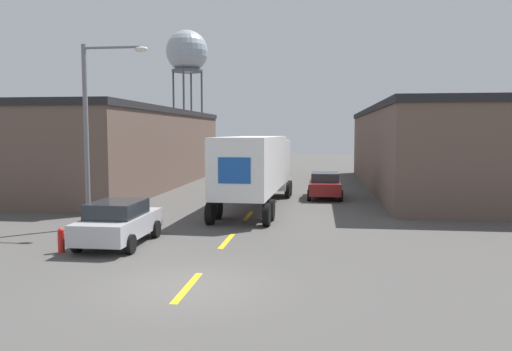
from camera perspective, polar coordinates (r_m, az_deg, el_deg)
name	(u,v)px	position (r m, az deg, el deg)	size (l,w,h in m)	color
ground_plane	(188,286)	(13.50, -7.73, -12.44)	(160.00, 160.00, 0.00)	#4C4947
road_centerline	(227,241)	(18.73, -3.33, -7.46)	(0.20, 13.86, 0.01)	gold
warehouse_left	(123,148)	(39.02, -14.95, 3.10)	(9.10, 25.95, 5.76)	brown
warehouse_right	(466,148)	(38.61, 22.85, 2.88)	(13.97, 27.46, 5.78)	brown
semi_truck	(258,165)	(26.74, 0.18, 1.23)	(3.16, 12.47, 3.81)	silver
parked_car_left_near	(118,222)	(18.61, -15.45, -5.14)	(2.08, 4.22, 1.58)	#B2B2B7
parked_car_right_far	(325,185)	(30.87, 7.88, -1.06)	(2.08, 4.22, 1.58)	maroon
water_tower	(187,53)	(74.31, -7.88, 13.69)	(6.00, 6.00, 18.63)	#47474C
street_lamp	(94,121)	(21.85, -18.04, 5.90)	(2.83, 0.32, 7.63)	slate
fire_hydrant	(61,240)	(18.06, -21.38, -6.92)	(0.22, 0.22, 0.84)	red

